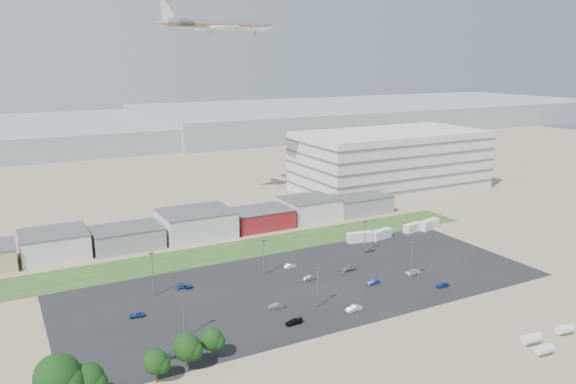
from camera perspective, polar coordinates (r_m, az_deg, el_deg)
ground at (r=124.44m, az=4.53°, el=-12.89°), size 700.00×700.00×0.00m
parking_lot at (r=142.34m, az=1.86°, el=-9.36°), size 120.00×50.00×0.01m
grass_strip at (r=167.08m, az=-5.17°, el=-5.89°), size 160.00×16.00×0.02m
hills_backdrop at (r=423.84m, az=-14.26°, el=6.12°), size 700.00×200.00×9.00m
building_row at (r=177.77m, az=-12.67°, el=-3.63°), size 170.00×20.00×8.00m
parking_garage at (r=245.22m, az=10.37°, el=3.17°), size 80.00×40.00×25.00m
storage_tank_nw at (r=124.14m, az=23.49°, el=-13.50°), size 4.16×2.41×2.38m
storage_tank_ne at (r=131.07m, az=26.30°, el=-12.38°), size 3.84×2.28×2.18m
storage_tank_sw at (r=121.22m, az=24.58°, el=-14.33°), size 3.78×2.13×2.18m
box_trailer_a at (r=174.77m, az=7.29°, el=-4.56°), size 8.23×3.77×2.97m
box_trailer_b at (r=178.80m, az=9.46°, el=-4.24°), size 8.06×3.94×2.90m
box_trailer_c at (r=187.90m, az=12.58°, el=-3.54°), size 7.63×3.71×2.75m
box_trailer_d at (r=191.96m, az=14.16°, el=-3.21°), size 8.58×4.55×3.08m
tree_far_left at (r=99.16m, az=-22.32°, el=-17.40°), size 7.85×7.85×11.77m
tree_left at (r=99.94m, az=-19.69°, el=-17.84°), size 5.97×5.97×8.96m
tree_mid at (r=104.07m, az=-13.28°, el=-16.67°), size 4.65×4.65×6.98m
tree_right at (r=106.24m, az=-10.23°, el=-15.54°), size 5.33×5.33×7.99m
tree_near at (r=109.56m, az=-7.77°, el=-14.81°), size 4.62×4.62×6.92m
lightpole_front_l at (r=117.21m, az=-10.56°, el=-12.08°), size 1.19×0.50×10.13m
lightpole_front_m at (r=128.37m, az=3.01°, el=-9.68°), size 1.12×0.47×9.51m
lightpole_front_r at (r=146.26m, az=12.42°, el=-6.90°), size 1.20×0.50×10.19m
lightpole_back_l at (r=137.66m, az=-13.58°, el=-8.14°), size 1.27×0.53×10.77m
lightpole_back_m at (r=146.47m, az=-2.47°, el=-6.69°), size 1.12×0.47×9.53m
lightpole_back_r at (r=163.56m, az=7.81°, el=-4.57°), size 1.16×0.49×9.90m
airliner at (r=210.72m, az=-7.12°, el=16.54°), size 46.18×31.71×13.56m
parked_car_0 at (r=151.83m, az=12.55°, el=-7.97°), size 4.18×2.12×1.13m
parked_car_1 at (r=143.72m, az=8.66°, el=-9.03°), size 3.69×1.70×1.17m
parked_car_2 at (r=145.61m, az=15.42°, el=-9.08°), size 3.43×1.46×1.16m
parked_car_3 at (r=122.37m, az=0.57°, el=-13.03°), size 3.92×1.71×1.12m
parked_car_4 at (r=129.45m, az=-1.18°, el=-11.47°), size 3.81×1.72×1.21m
parked_car_5 at (r=129.56m, az=-15.09°, el=-11.96°), size 3.42×1.75×1.12m
parked_car_7 at (r=144.86m, az=2.15°, el=-8.70°), size 3.54×1.41×1.14m
parked_car_8 at (r=166.77m, az=8.24°, el=-5.80°), size 3.60×1.60×1.20m
parked_car_9 at (r=141.75m, az=-10.45°, el=-9.44°), size 3.98×1.88×1.10m
parked_car_10 at (r=112.25m, az=-12.19°, el=-15.93°), size 4.22×1.74×1.22m
parked_car_11 at (r=152.56m, az=0.25°, el=-7.52°), size 3.62×1.60×1.15m
parked_car_12 at (r=151.51m, az=6.09°, el=-7.75°), size 4.13×1.91×1.17m
parked_car_13 at (r=128.91m, az=6.71°, el=-11.65°), size 4.04×1.61×1.31m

